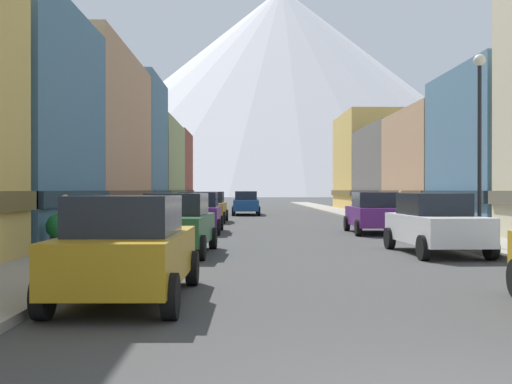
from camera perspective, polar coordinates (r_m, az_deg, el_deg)
sidewalk_left at (r=40.34m, az=-7.49°, el=-2.38°), size 2.50×100.00×0.15m
sidewalk_right at (r=40.92m, az=10.21°, el=-2.34°), size 2.50×100.00×0.15m
storefront_left_2 at (r=33.98m, az=-17.07°, el=4.26°), size 7.51×13.09×8.90m
storefront_left_3 at (r=44.85m, az=-14.29°, el=3.68°), size 9.23×8.47×9.56m
storefront_left_4 at (r=55.94m, az=-10.44°, el=2.12°), size 6.90×13.61×7.84m
storefront_left_5 at (r=67.61m, az=-8.69°, el=1.87°), size 6.55×9.97×8.03m
storefront_right_3 at (r=39.71m, az=19.04°, el=2.08°), size 9.08×9.92×6.64m
storefront_right_4 at (r=49.79m, az=14.72°, el=1.75°), size 8.95×11.27×6.74m
storefront_right_5 at (r=60.91m, az=11.57°, el=2.51°), size 8.57×11.27×9.01m
car_left_0 at (r=10.92m, az=-11.47°, el=-4.95°), size 2.13×4.43×1.78m
car_left_1 at (r=18.62m, az=-7.20°, el=-2.82°), size 2.26×4.49×1.78m
car_left_2 at (r=27.79m, az=-5.23°, el=-1.83°), size 2.09×4.42×1.78m
car_left_3 at (r=36.65m, az=-4.27°, el=-1.34°), size 2.15×4.44×1.78m
car_right_1 at (r=19.24m, az=15.91°, el=-2.73°), size 2.22×4.47×1.78m
car_right_2 at (r=27.62m, az=10.60°, el=-1.85°), size 2.16×4.45×1.78m
car_driving_0 at (r=47.15m, az=-0.92°, el=-1.00°), size 2.06×4.40×1.78m
car_driving_1 at (r=48.42m, az=-0.93°, el=-0.97°), size 2.06×4.40×1.78m
potted_plant_2 at (r=18.53m, az=-17.35°, el=-3.34°), size 0.75×0.75×1.08m
pedestrian_0 at (r=33.09m, az=12.96°, el=-1.45°), size 0.36×0.36×1.70m
pedestrian_1 at (r=16.29m, az=-16.87°, el=-3.29°), size 0.36×0.36×1.61m
streetlamp_right at (r=20.43m, az=19.57°, el=6.10°), size 0.36×0.36×5.86m
mountain_backdrop at (r=268.82m, az=2.34°, el=9.09°), size 207.94×207.94×86.95m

